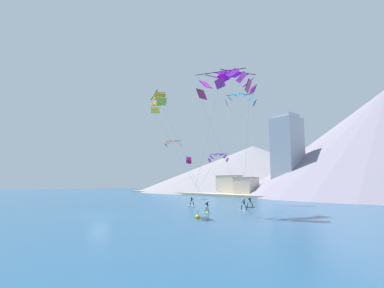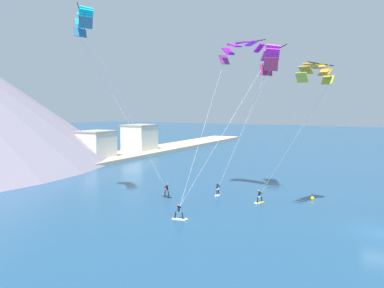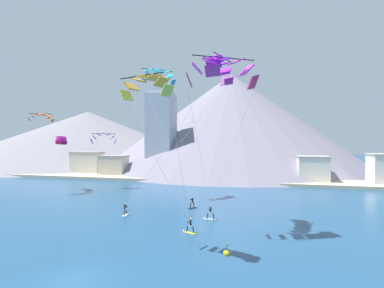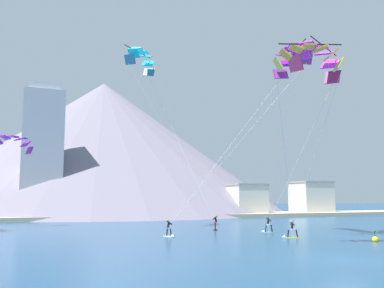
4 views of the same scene
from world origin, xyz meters
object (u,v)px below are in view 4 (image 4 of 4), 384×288
parafoil_kite_near_lead (290,58)px  parafoil_kite_near_trail (308,56)px  kitesurfer_near_trail (290,233)px  parafoil_kite_mid_center (142,59)px  kitesurfer_far_left (267,228)px  kitesurfer_near_lead (170,232)px  parafoil_kite_distant_low_drift (12,142)px  parafoil_kite_far_left (316,58)px  kitesurfer_mid_center (215,225)px  race_marker_buoy (375,240)px

parafoil_kite_near_lead → parafoil_kite_near_trail: (-4.98, -9.66, -3.45)m
kitesurfer_near_trail → parafoil_kite_mid_center: (-9.68, 17.26, 20.55)m
kitesurfer_near_trail → kitesurfer_far_left: kitesurfer_far_left is taller
kitesurfer_near_lead → parafoil_kite_near_lead: size_ratio=0.10×
kitesurfer_near_trail → parafoil_kite_mid_center: 28.53m
kitesurfer_far_left → parafoil_kite_near_trail: (-3.31, -12.28, 14.34)m
parafoil_kite_near_trail → parafoil_kite_distant_low_drift: 38.23m
parafoil_kite_near_lead → parafoil_kite_far_left: parafoil_kite_near_lead is taller
kitesurfer_near_lead → parafoil_kite_near_trail: (7.74, -11.27, 14.38)m
kitesurfer_near_trail → kitesurfer_far_left: 5.91m
kitesurfer_near_lead → kitesurfer_far_left: kitesurfer_far_left is taller
parafoil_kite_distant_low_drift → kitesurfer_mid_center: bearing=-30.2°
race_marker_buoy → parafoil_kite_near_lead: bearing=103.4°
kitesurfer_near_lead → parafoil_kite_distant_low_drift: 26.35m
kitesurfer_near_lead → race_marker_buoy: (14.74, -10.08, -0.32)m
kitesurfer_near_lead → parafoil_kite_distant_low_drift: (-14.52, 19.52, 10.12)m
parafoil_kite_near_lead → race_marker_buoy: (2.02, -8.47, -18.15)m
parafoil_kite_distant_low_drift → kitesurfer_far_left: bearing=-35.9°
parafoil_kite_near_lead → kitesurfer_mid_center: bearing=121.7°
parafoil_kite_near_trail → race_marker_buoy: size_ratio=14.17×
kitesurfer_near_lead → kitesurfer_near_trail: (9.93, -4.79, -0.04)m
kitesurfer_near_lead → parafoil_kite_distant_low_drift: bearing=126.6°
kitesurfer_near_lead → parafoil_kite_distant_low_drift: parafoil_kite_distant_low_drift is taller
parafoil_kite_mid_center → race_marker_buoy: bearing=-57.3°
parafoil_kite_near_trail → parafoil_kite_mid_center: bearing=107.5°
parafoil_kite_near_lead → parafoil_kite_distant_low_drift: bearing=142.2°
kitesurfer_mid_center → parafoil_kite_near_lead: (5.07, -8.20, 17.78)m
parafoil_kite_distant_low_drift → race_marker_buoy: (29.25, -29.60, -10.44)m
kitesurfer_far_left → parafoil_kite_distant_low_drift: parafoil_kite_distant_low_drift is taller
parafoil_kite_near_lead → parafoil_kite_near_trail: bearing=-117.3°
kitesurfer_far_left → kitesurfer_near_lead: bearing=-174.8°
parafoil_kite_near_lead → parafoil_kite_near_trail: parafoil_kite_near_lead is taller
parafoil_kite_near_lead → parafoil_kite_mid_center: 18.99m
kitesurfer_mid_center → parafoil_kite_near_trail: bearing=-89.7°
parafoil_kite_mid_center → parafoil_kite_distant_low_drift: 19.38m
parafoil_kite_mid_center → parafoil_kite_distant_low_drift: bearing=154.5°
kitesurfer_near_lead → parafoil_kite_near_trail: size_ratio=0.12×
kitesurfer_near_trail → parafoil_kite_near_trail: (-2.20, -6.47, 14.42)m
kitesurfer_near_lead → kitesurfer_far_left: 11.10m
parafoil_kite_near_lead → parafoil_kite_mid_center: parafoil_kite_mid_center is taller
kitesurfer_mid_center → race_marker_buoy: (7.09, -16.67, -0.37)m
kitesurfer_mid_center → parafoil_kite_near_trail: 22.90m
kitesurfer_near_lead → kitesurfer_mid_center: bearing=40.8°
kitesurfer_near_lead → parafoil_kite_far_left: size_ratio=0.10×
parafoil_kite_near_lead → parafoil_kite_mid_center: bearing=131.5°
parafoil_kite_distant_low_drift → kitesurfer_near_lead: bearing=-53.4°
kitesurfer_mid_center → parafoil_kite_distant_low_drift: 27.57m
parafoil_kite_far_left → kitesurfer_near_trail: bearing=179.2°
parafoil_kite_distant_low_drift → race_marker_buoy: 42.90m
parafoil_kite_far_left → kitesurfer_mid_center: bearing=117.3°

